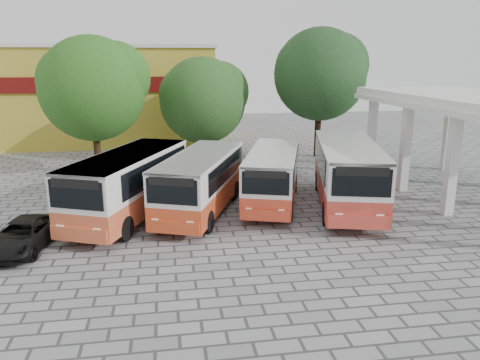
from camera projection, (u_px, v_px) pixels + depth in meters
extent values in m
plane|color=slate|center=(296.00, 238.00, 19.24)|extent=(90.00, 90.00, 0.00)
cube|color=silver|center=(372.00, 134.00, 29.84)|extent=(0.45, 0.45, 5.00)
cube|color=silver|center=(448.00, 132.00, 30.65)|extent=(0.45, 0.45, 5.00)
cube|color=silver|center=(480.00, 106.00, 23.44)|extent=(6.80, 15.80, 0.30)
cube|color=#AA9828|center=(98.00, 96.00, 41.40)|extent=(20.00, 10.00, 8.00)
cube|color=#590C0A|center=(88.00, 85.00, 36.23)|extent=(20.00, 0.20, 1.20)
cube|color=silver|center=(94.00, 47.00, 40.36)|extent=(20.40, 10.40, 0.30)
cube|color=#CF562F|center=(130.00, 198.00, 21.56)|extent=(5.55, 8.61, 1.09)
cube|color=white|center=(128.00, 170.00, 21.23)|extent=(5.55, 8.61, 1.53)
cube|color=white|center=(127.00, 155.00, 21.05)|extent=(5.59, 8.63, 0.12)
cube|color=black|center=(99.00, 171.00, 21.03)|extent=(2.73, 6.32, 1.09)
cube|color=black|center=(156.00, 169.00, 21.42)|extent=(2.73, 6.32, 1.09)
cube|color=black|center=(120.00, 196.00, 17.24)|extent=(2.07, 0.92, 1.09)
cube|color=black|center=(119.00, 184.00, 17.13)|extent=(1.84, 0.83, 0.35)
cylinder|color=black|center=(98.00, 228.00, 18.91)|extent=(0.29, 1.04, 1.04)
cylinder|color=black|center=(154.00, 225.00, 19.26)|extent=(0.29, 1.04, 1.04)
cylinder|color=black|center=(112.00, 192.00, 24.07)|extent=(0.29, 1.04, 1.04)
cylinder|color=black|center=(156.00, 190.00, 24.41)|extent=(0.29, 1.04, 1.04)
cube|color=#C2411A|center=(201.00, 195.00, 22.26)|extent=(5.00, 8.12, 1.02)
cube|color=white|center=(201.00, 170.00, 21.95)|extent=(5.00, 8.12, 1.43)
cube|color=white|center=(200.00, 156.00, 21.79)|extent=(5.04, 8.14, 0.12)
cube|color=black|center=(175.00, 170.00, 21.77)|extent=(2.37, 6.02, 1.02)
cube|color=black|center=(226.00, 168.00, 22.13)|extent=(2.37, 6.02, 1.02)
cube|color=black|center=(208.00, 192.00, 18.20)|extent=(1.97, 0.80, 1.02)
cube|color=black|center=(208.00, 182.00, 18.10)|extent=(1.75, 0.72, 0.33)
cylinder|color=black|center=(181.00, 221.00, 19.78)|extent=(0.27, 0.98, 0.98)
cylinder|color=black|center=(230.00, 219.00, 20.10)|extent=(0.27, 0.98, 0.98)
cylinder|color=black|center=(178.00, 189.00, 24.62)|extent=(0.27, 0.98, 0.98)
cylinder|color=black|center=(217.00, 188.00, 24.95)|extent=(0.27, 0.98, 0.98)
cube|color=red|center=(273.00, 187.00, 23.68)|extent=(4.44, 7.84, 0.99)
cube|color=white|center=(273.00, 165.00, 23.39)|extent=(4.44, 7.84, 1.38)
cube|color=white|center=(273.00, 152.00, 23.23)|extent=(4.48, 7.85, 0.11)
cube|color=black|center=(250.00, 165.00, 23.21)|extent=(1.94, 5.92, 0.99)
cube|color=black|center=(295.00, 163.00, 23.56)|extent=(1.94, 5.92, 0.99)
cube|color=black|center=(293.00, 183.00, 19.77)|extent=(1.94, 0.66, 0.99)
cube|color=black|center=(293.00, 174.00, 19.68)|extent=(1.72, 0.60, 0.32)
cylinder|color=black|center=(263.00, 210.00, 21.29)|extent=(0.26, 0.94, 0.94)
cylinder|color=black|center=(306.00, 208.00, 21.60)|extent=(0.26, 0.94, 0.94)
cylinder|color=black|center=(245.00, 183.00, 25.96)|extent=(0.26, 0.94, 0.94)
cylinder|color=black|center=(280.00, 182.00, 26.27)|extent=(0.26, 0.94, 0.94)
cube|color=#C53A2B|center=(347.00, 187.00, 23.15)|extent=(4.77, 9.12, 1.15)
cube|color=white|center=(348.00, 160.00, 22.80)|extent=(4.77, 9.12, 1.61)
cube|color=white|center=(349.00, 145.00, 22.62)|extent=(4.82, 9.14, 0.13)
cube|color=black|center=(322.00, 161.00, 22.60)|extent=(1.89, 6.99, 1.15)
cube|color=black|center=(374.00, 159.00, 23.00)|extent=(1.89, 6.99, 1.15)
cube|color=black|center=(390.00, 183.00, 18.60)|extent=(2.28, 0.65, 1.15)
cube|color=black|center=(391.00, 171.00, 18.49)|extent=(2.02, 0.59, 0.37)
cylinder|color=black|center=(345.00, 215.00, 20.36)|extent=(0.31, 1.09, 1.09)
cylinder|color=black|center=(395.00, 213.00, 20.72)|extent=(0.31, 1.09, 1.09)
cylinder|color=black|center=(306.00, 182.00, 25.80)|extent=(0.31, 1.09, 1.09)
cylinder|color=black|center=(347.00, 181.00, 26.16)|extent=(0.31, 1.09, 1.09)
cylinder|color=#332110|center=(97.00, 143.00, 29.68)|extent=(0.44, 0.44, 4.01)
sphere|color=#215912|center=(93.00, 89.00, 28.83)|extent=(6.47, 6.47, 6.47)
sphere|color=#215912|center=(114.00, 78.00, 29.15)|extent=(4.53, 4.53, 4.53)
sphere|color=#215912|center=(72.00, 81.00, 28.34)|extent=(4.20, 4.20, 4.20)
cylinder|color=#332011|center=(203.00, 136.00, 34.11)|extent=(0.40, 0.40, 3.34)
sphere|color=#204A16|center=(203.00, 101.00, 33.45)|extent=(6.15, 6.15, 6.15)
sphere|color=#204A16|center=(219.00, 91.00, 33.77)|extent=(4.31, 4.31, 4.31)
sphere|color=#204A16|center=(188.00, 94.00, 32.98)|extent=(4.00, 4.00, 4.00)
cylinder|color=black|center=(318.00, 127.00, 34.94)|extent=(0.46, 0.46, 4.43)
sphere|color=#143713|center=(320.00, 74.00, 33.98)|extent=(6.71, 6.71, 6.71)
sphere|color=#143713|center=(337.00, 65.00, 34.30)|extent=(4.70, 4.70, 4.70)
sphere|color=#143713|center=(305.00, 67.00, 33.48)|extent=(4.36, 4.36, 4.36)
imported|color=black|center=(23.00, 235.00, 18.01)|extent=(2.45, 4.31, 1.13)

